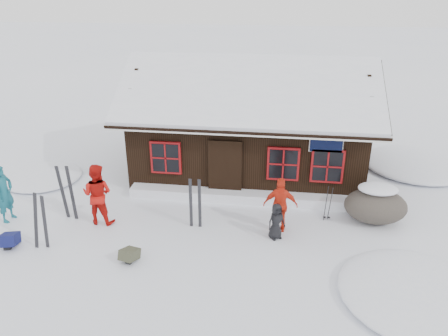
{
  "coord_description": "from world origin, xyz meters",
  "views": [
    {
      "loc": [
        2.64,
        -10.66,
        6.92
      ],
      "look_at": [
        0.93,
        1.96,
        1.3
      ],
      "focal_mm": 35.0,
      "sensor_mm": 36.0,
      "label": 1
    }
  ],
  "objects_px": {
    "backpack_olive": "(130,256)",
    "ski_pair_left": "(40,222)",
    "skier_orange_right": "(280,205)",
    "skier_orange_left": "(97,194)",
    "boulder": "(376,205)",
    "skier_crouched": "(276,221)",
    "ski_poles": "(328,204)",
    "backpack_blue": "(10,242)",
    "skier_teal": "(4,193)"
  },
  "relations": [
    {
      "from": "ski_pair_left",
      "to": "backpack_olive",
      "type": "height_order",
      "value": "ski_pair_left"
    },
    {
      "from": "skier_orange_right",
      "to": "backpack_olive",
      "type": "relative_size",
      "value": 3.35
    },
    {
      "from": "skier_orange_right",
      "to": "skier_teal",
      "type": "bearing_deg",
      "value": 2.75
    },
    {
      "from": "skier_orange_right",
      "to": "skier_crouched",
      "type": "distance_m",
      "value": 0.53
    },
    {
      "from": "skier_teal",
      "to": "ski_poles",
      "type": "relative_size",
      "value": 1.55
    },
    {
      "from": "ski_poles",
      "to": "ski_pair_left",
      "type": "bearing_deg",
      "value": -161.61
    },
    {
      "from": "ski_poles",
      "to": "skier_crouched",
      "type": "bearing_deg",
      "value": -141.1
    },
    {
      "from": "boulder",
      "to": "skier_orange_right",
      "type": "bearing_deg",
      "value": -161.73
    },
    {
      "from": "boulder",
      "to": "backpack_blue",
      "type": "height_order",
      "value": "boulder"
    },
    {
      "from": "ski_pair_left",
      "to": "backpack_olive",
      "type": "distance_m",
      "value": 2.64
    },
    {
      "from": "skier_orange_right",
      "to": "boulder",
      "type": "relative_size",
      "value": 0.91
    },
    {
      "from": "skier_teal",
      "to": "skier_orange_right",
      "type": "bearing_deg",
      "value": -81.3
    },
    {
      "from": "skier_teal",
      "to": "skier_crouched",
      "type": "relative_size",
      "value": 1.67
    },
    {
      "from": "skier_orange_right",
      "to": "ski_pair_left",
      "type": "xyz_separation_m",
      "value": [
        -6.42,
        -1.79,
        -0.03
      ]
    },
    {
      "from": "skier_orange_right",
      "to": "backpack_olive",
      "type": "height_order",
      "value": "skier_orange_right"
    },
    {
      "from": "skier_teal",
      "to": "skier_orange_left",
      "type": "relative_size",
      "value": 0.96
    },
    {
      "from": "backpack_olive",
      "to": "skier_crouched",
      "type": "bearing_deg",
      "value": 37.49
    },
    {
      "from": "ski_poles",
      "to": "backpack_blue",
      "type": "relative_size",
      "value": 2.04
    },
    {
      "from": "backpack_blue",
      "to": "skier_orange_left",
      "type": "bearing_deg",
      "value": 25.07
    },
    {
      "from": "skier_orange_left",
      "to": "skier_crouched",
      "type": "xyz_separation_m",
      "value": [
        5.34,
        -0.18,
        -0.41
      ]
    },
    {
      "from": "boulder",
      "to": "ski_poles",
      "type": "relative_size",
      "value": 1.6
    },
    {
      "from": "skier_orange_left",
      "to": "backpack_blue",
      "type": "distance_m",
      "value": 2.67
    },
    {
      "from": "skier_orange_left",
      "to": "backpack_olive",
      "type": "xyz_separation_m",
      "value": [
        1.55,
        -1.82,
        -0.82
      ]
    },
    {
      "from": "ski_pair_left",
      "to": "ski_poles",
      "type": "height_order",
      "value": "ski_pair_left"
    },
    {
      "from": "skier_teal",
      "to": "backpack_blue",
      "type": "bearing_deg",
      "value": -142.23
    },
    {
      "from": "skier_teal",
      "to": "backpack_blue",
      "type": "relative_size",
      "value": 3.17
    },
    {
      "from": "backpack_blue",
      "to": "ski_pair_left",
      "type": "bearing_deg",
      "value": -10.48
    },
    {
      "from": "ski_pair_left",
      "to": "backpack_blue",
      "type": "bearing_deg",
      "value": -167.81
    },
    {
      "from": "backpack_blue",
      "to": "boulder",
      "type": "bearing_deg",
      "value": 0.81
    },
    {
      "from": "skier_orange_left",
      "to": "ski_pair_left",
      "type": "distance_m",
      "value": 1.85
    },
    {
      "from": "skier_orange_left",
      "to": "skier_crouched",
      "type": "distance_m",
      "value": 5.36
    },
    {
      "from": "skier_teal",
      "to": "backpack_olive",
      "type": "height_order",
      "value": "skier_teal"
    },
    {
      "from": "skier_crouched",
      "to": "ski_pair_left",
      "type": "xyz_separation_m",
      "value": [
        -6.33,
        -1.37,
        0.27
      ]
    },
    {
      "from": "skier_crouched",
      "to": "backpack_olive",
      "type": "xyz_separation_m",
      "value": [
        -3.79,
        -1.64,
        -0.41
      ]
    },
    {
      "from": "backpack_olive",
      "to": "ski_pair_left",
      "type": "bearing_deg",
      "value": -171.84
    },
    {
      "from": "skier_teal",
      "to": "ski_pair_left",
      "type": "distance_m",
      "value": 2.26
    },
    {
      "from": "boulder",
      "to": "ski_poles",
      "type": "bearing_deg",
      "value": -175.03
    },
    {
      "from": "ski_pair_left",
      "to": "skier_teal",
      "type": "bearing_deg",
      "value": 153.16
    },
    {
      "from": "skier_crouched",
      "to": "ski_poles",
      "type": "bearing_deg",
      "value": 5.63
    },
    {
      "from": "skier_crouched",
      "to": "boulder",
      "type": "bearing_deg",
      "value": -8.53
    },
    {
      "from": "ski_pair_left",
      "to": "ski_poles",
      "type": "bearing_deg",
      "value": 26.58
    },
    {
      "from": "skier_orange_right",
      "to": "ski_poles",
      "type": "distance_m",
      "value": 1.69
    },
    {
      "from": "skier_crouched",
      "to": "backpack_blue",
      "type": "relative_size",
      "value": 1.9
    },
    {
      "from": "skier_orange_left",
      "to": "ski_poles",
      "type": "relative_size",
      "value": 1.63
    },
    {
      "from": "skier_orange_right",
      "to": "ski_poles",
      "type": "height_order",
      "value": "skier_orange_right"
    },
    {
      "from": "skier_orange_right",
      "to": "backpack_blue",
      "type": "bearing_deg",
      "value": 13.43
    },
    {
      "from": "skier_orange_left",
      "to": "backpack_blue",
      "type": "bearing_deg",
      "value": 42.94
    },
    {
      "from": "skier_orange_right",
      "to": "ski_poles",
      "type": "bearing_deg",
      "value": -150.98
    },
    {
      "from": "skier_crouched",
      "to": "ski_pair_left",
      "type": "height_order",
      "value": "ski_pair_left"
    },
    {
      "from": "skier_orange_right",
      "to": "skier_orange_left",
      "type": "bearing_deg",
      "value": 1.81
    }
  ]
}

